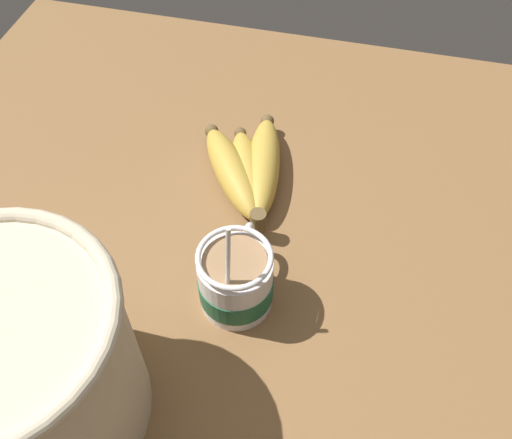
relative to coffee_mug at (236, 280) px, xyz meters
The scene contains 4 objects.
table 7.64cm from the coffee_mug, 40.25° to the left, with size 96.56×96.56×2.52cm.
coffee_mug is the anchor object (origin of this frame).
banana_bunch 18.31cm from the coffee_mug, 10.04° to the left, with size 20.35×13.88×4.37cm.
woven_basket 23.50cm from the coffee_mug, 137.91° to the left, with size 21.85×21.85×19.29cm.
Camera 1 is at (-36.06, -13.58, 59.51)cm, focal length 40.00 mm.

